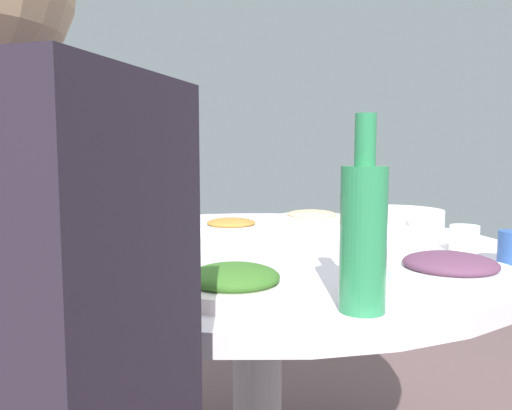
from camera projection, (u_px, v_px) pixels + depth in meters
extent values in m
cylinder|color=#99999E|center=(257.00, 389.00, 1.30)|extent=(0.12, 0.12, 0.68)
cylinder|color=silver|center=(257.00, 251.00, 1.26)|extent=(1.25, 1.25, 0.04)
cylinder|color=#B2B5BA|center=(72.00, 237.00, 1.06)|extent=(0.31, 0.31, 0.10)
ellipsoid|color=white|center=(72.00, 235.00, 1.06)|extent=(0.25, 0.25, 0.11)
cube|color=white|center=(109.00, 213.00, 1.04)|extent=(0.07, 0.16, 0.01)
cylinder|color=white|center=(394.00, 222.00, 1.39)|extent=(0.26, 0.26, 0.07)
cylinder|color=#351811|center=(394.00, 225.00, 1.39)|extent=(0.23, 0.23, 0.05)
cylinder|color=silver|center=(394.00, 213.00, 1.38)|extent=(0.09, 0.28, 0.01)
cylinder|color=white|center=(234.00, 289.00, 0.80)|extent=(0.20, 0.20, 0.02)
ellipsoid|color=#336321|center=(234.00, 277.00, 0.80)|extent=(0.15, 0.15, 0.04)
cylinder|color=white|center=(231.00, 228.00, 1.47)|extent=(0.19, 0.19, 0.02)
ellipsoid|color=#AA702E|center=(231.00, 223.00, 1.47)|extent=(0.14, 0.14, 0.03)
cylinder|color=white|center=(450.00, 274.00, 0.91)|extent=(0.23, 0.23, 0.02)
ellipsoid|color=#5A324D|center=(450.00, 264.00, 0.90)|extent=(0.16, 0.16, 0.04)
cylinder|color=silver|center=(118.00, 227.00, 1.47)|extent=(0.22, 0.22, 0.02)
ellipsoid|color=#DF8667|center=(118.00, 222.00, 1.47)|extent=(0.17, 0.17, 0.03)
cylinder|color=white|center=(312.00, 218.00, 1.67)|extent=(0.21, 0.21, 0.02)
ellipsoid|color=tan|center=(312.00, 214.00, 1.67)|extent=(0.16, 0.16, 0.03)
cylinder|color=#2A814E|center=(363.00, 240.00, 0.72)|extent=(0.07, 0.07, 0.21)
cylinder|color=#2A814E|center=(365.00, 140.00, 0.71)|extent=(0.03, 0.03, 0.07)
cylinder|color=#3C5192|center=(31.00, 229.00, 1.27)|extent=(0.06, 0.06, 0.07)
cylinder|color=white|center=(464.00, 239.00, 1.15)|extent=(0.06, 0.06, 0.06)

